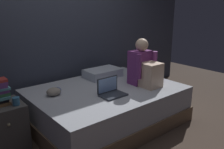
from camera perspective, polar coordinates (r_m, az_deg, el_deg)
name	(u,v)px	position (r m, az deg, el deg)	size (l,w,h in m)	color
ground_plane	(108,135)	(3.16, -0.89, -14.19)	(8.00, 8.00, 0.00)	#47382D
wall_back	(58,23)	(3.75, -12.86, 11.99)	(5.60, 0.10, 2.70)	#383D4C
bed	(106,105)	(3.37, -1.47, -7.41)	(2.00, 1.50, 0.51)	#7A6047
nightstand	(4,127)	(3.02, -24.45, -11.39)	(0.44, 0.46, 0.55)	#474442
person_sitting	(144,68)	(3.38, 7.71, 1.64)	(0.39, 0.44, 0.66)	#75337A
laptop	(111,91)	(3.01, -0.28, -3.93)	(0.32, 0.23, 0.22)	#333842
pillow	(103,73)	(3.77, -2.24, 0.36)	(0.56, 0.36, 0.13)	silver
mug	(16,101)	(2.81, -21.98, -5.95)	(0.08, 0.08, 0.09)	teal
clothes_pile	(54,91)	(3.11, -13.64, -3.91)	(0.22, 0.20, 0.10)	gray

